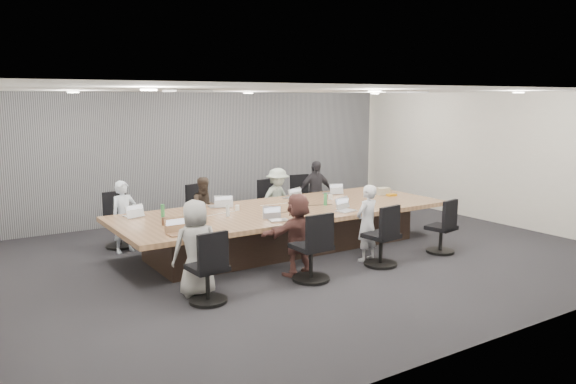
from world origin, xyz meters
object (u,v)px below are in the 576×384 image
laptop_1 (218,206)px  person_2 (278,199)px  laptop_5 (279,220)px  person_4 (196,248)px  bottle_clear (228,210)px  canvas_bag (383,191)px  person_3 (315,193)px  chair_1 (198,216)px  chair_2 (269,209)px  snack_packet (392,195)px  chair_3 (306,203)px  bottle_green_right (325,199)px  person_0 (124,217)px  person_6 (367,223)px  person_5 (298,234)px  laptop_6 (346,211)px  chair_5 (311,252)px  person_1 (205,209)px  stapler (299,212)px  laptop_3 (331,193)px  mug_brown (165,221)px  laptop_4 (180,234)px  chair_7 (441,232)px  laptop_0 (134,216)px  laptop_2 (292,198)px  chair_4 (207,273)px  bottle_green_left (163,211)px  chair_0 (119,226)px  conference_table (285,227)px

laptop_1 → person_2: (1.61, 0.55, -0.11)m
laptop_5 → person_4: bearing=-147.1°
bottle_clear → canvas_bag: size_ratio=0.76×
person_3 → laptop_5: 3.12m
chair_1 → chair_2: (1.61, 0.00, -0.03)m
snack_packet → chair_3: bearing=115.8°
bottle_green_right → bottle_clear: bottle_green_right is taller
person_0 → person_6: 4.20m
person_5 → laptop_6: 1.49m
chair_5 → person_5: (0.00, 0.35, 0.20)m
person_1 → person_5: 2.72m
laptop_6 → stapler: 0.85m
laptop_3 → person_6: 2.33m
mug_brown → laptop_4: bearing=-92.2°
laptop_1 → mug_brown: (-1.35, -0.91, 0.05)m
chair_7 → person_0: person_0 is taller
laptop_0 → laptop_2: 3.15m
bottle_green_right → canvas_bag: size_ratio=0.86×
chair_7 → chair_4: bearing=168.3°
chair_5 → bottle_green_left: size_ratio=3.90×
chair_3 → laptop_3: (0.00, -0.90, 0.34)m
chair_3 → person_0: 4.12m
chair_2 → person_5: bearing=56.5°
chair_1 → bottle_clear: size_ratio=4.13×
person_2 → laptop_4: size_ratio=3.59×
chair_0 → mug_brown: mug_brown is taller
person_4 → chair_5: bearing=175.6°
laptop_0 → mug_brown: 0.93m
person_6 → canvas_bag: size_ratio=4.95×
laptop_0 → canvas_bag: (4.92, -0.67, 0.06)m
person_6 → canvas_bag: 2.26m
chair_3 → laptop_4: (-3.93, -2.50, 0.34)m
chair_4 → person_2: person_2 is taller
person_3 → stapler: (-1.69, -1.89, 0.09)m
laptop_0 → person_2: 3.20m
person_6 → mug_brown: size_ratio=10.64×
snack_packet → chair_2: bearing=135.5°
person_0 → person_3: 4.10m
laptop_0 → person_5: 2.83m
chair_4 → chair_5: bearing=-4.1°
chair_2 → chair_7: same height
chair_2 → laptop_0: (-3.15, -0.90, 0.37)m
chair_2 → laptop_4: size_ratio=2.13×
conference_table → chair_0: bearing=145.4°
person_0 → bottle_green_left: bearing=-78.8°
chair_0 → laptop_6: chair_0 is taller
laptop_6 → laptop_3: bearing=47.7°
person_3 → bottle_clear: person_3 is taller
laptop_0 → bottle_clear: (1.31, -0.85, 0.09)m
stapler → canvas_bag: size_ratio=0.62×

